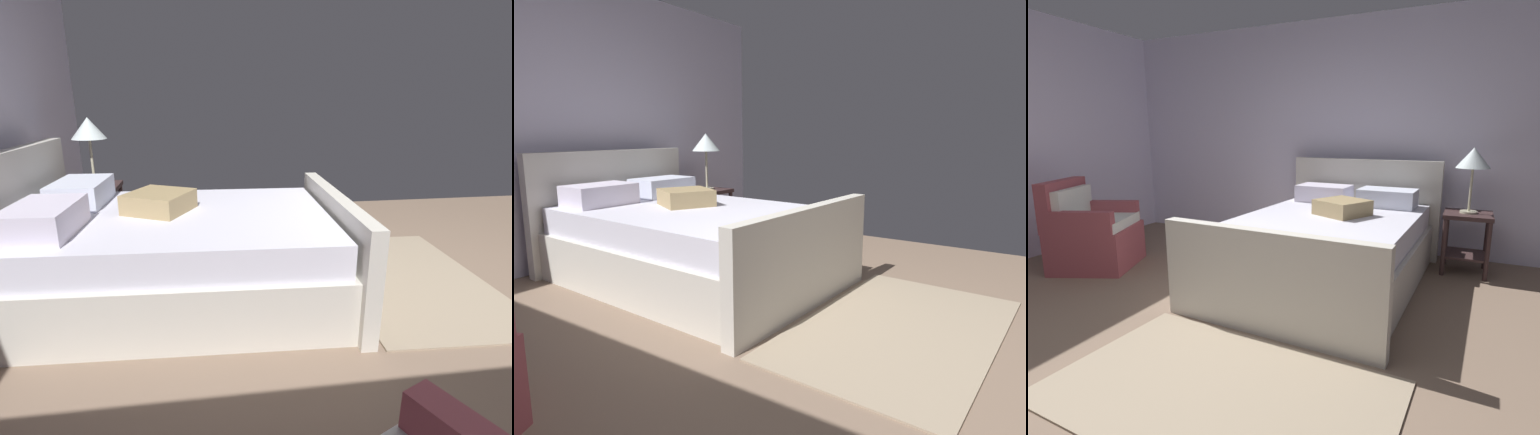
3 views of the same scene
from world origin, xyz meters
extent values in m
cube|color=#796350|center=(0.00, 0.00, -0.01)|extent=(5.62, 6.37, 0.02)
cube|color=silver|center=(0.00, 3.25, 1.32)|extent=(5.74, 0.12, 2.64)
cube|color=beige|center=(0.42, 1.88, 0.20)|extent=(1.64, 2.19, 0.40)
cube|color=beige|center=(0.48, 2.98, 0.54)|extent=(1.67, 0.18, 1.07)
cube|color=beige|center=(0.37, 0.77, 0.37)|extent=(1.67, 0.18, 0.74)
cube|color=silver|center=(0.42, 1.88, 0.51)|extent=(1.56, 2.12, 0.22)
cube|color=silver|center=(0.11, 2.67, 0.71)|extent=(0.58, 0.39, 0.18)
cube|color=silver|center=(0.81, 2.64, 0.71)|extent=(0.58, 0.39, 0.18)
cube|color=#A1895C|center=(0.51, 2.03, 0.69)|extent=(0.54, 0.54, 0.14)
cube|color=#3A2727|center=(1.57, 2.73, 0.58)|extent=(0.44, 0.44, 0.04)
cube|color=#3A2727|center=(1.57, 2.73, 0.18)|extent=(0.40, 0.40, 0.02)
cylinder|color=#3A2727|center=(1.38, 2.54, 0.28)|extent=(0.04, 0.04, 0.56)
cylinder|color=#3A2727|center=(1.76, 2.54, 0.28)|extent=(0.04, 0.04, 0.56)
cylinder|color=#3A2727|center=(1.38, 2.92, 0.28)|extent=(0.04, 0.04, 0.56)
cylinder|color=#3A2727|center=(1.76, 2.92, 0.28)|extent=(0.04, 0.04, 0.56)
cylinder|color=#B7B293|center=(1.57, 2.73, 0.61)|extent=(0.16, 0.16, 0.02)
cylinder|color=#B7B293|center=(1.57, 2.73, 0.83)|extent=(0.02, 0.02, 0.41)
cone|color=silver|center=(1.57, 2.73, 1.13)|extent=(0.31, 0.31, 0.19)
cube|color=#934249|center=(-1.88, 1.32, 0.21)|extent=(0.95, 0.95, 0.42)
cube|color=silver|center=(-1.88, 1.32, 0.47)|extent=(0.87, 0.87, 0.10)
cube|color=#934249|center=(-2.16, 1.20, 0.66)|extent=(0.40, 0.71, 0.48)
cube|color=silver|center=(-2.08, 1.24, 0.64)|extent=(0.34, 0.60, 0.36)
cube|color=#934249|center=(-1.75, 1.04, 0.53)|extent=(0.63, 0.35, 0.22)
cube|color=#934249|center=(-2.00, 1.61, 0.53)|extent=(0.63, 0.35, 0.22)
cube|color=gray|center=(0.42, 0.11, 0.01)|extent=(1.91, 1.22, 0.01)
camera|label=1|loc=(-2.31, 1.74, 1.42)|focal=27.93mm
camera|label=2|loc=(-2.29, -0.68, 1.24)|focal=31.52mm
camera|label=3|loc=(1.54, -1.48, 1.36)|focal=28.10mm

